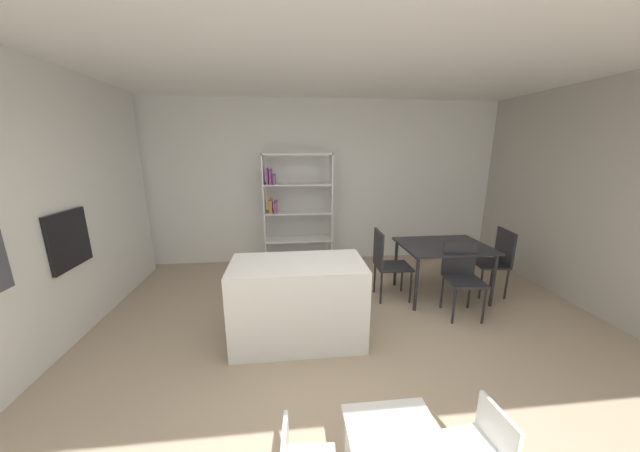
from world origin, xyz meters
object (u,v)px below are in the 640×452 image
(child_table, at_px, (395,447))
(dining_table, at_px, (443,250))
(open_bookshelf, at_px, (294,209))
(child_chair_right, at_px, (481,446))
(dining_chair_window_side, at_px, (497,256))
(dining_chair_island_side, at_px, (386,260))
(dining_chair_near, at_px, (462,272))
(kitchen_island, at_px, (298,302))
(built_in_oven, at_px, (69,239))

(child_table, distance_m, dining_table, 2.92)
(open_bookshelf, xyz_separation_m, dining_table, (2.00, -1.32, -0.35))
(child_chair_right, bearing_deg, dining_chair_window_side, 138.27)
(dining_table, bearing_deg, dining_chair_window_side, -0.99)
(dining_table, height_order, dining_chair_island_side, dining_chair_island_side)
(child_table, height_order, dining_chair_near, dining_chair_near)
(dining_table, distance_m, dining_chair_window_side, 0.80)
(child_table, xyz_separation_m, dining_chair_near, (1.55, 2.00, 0.16))
(kitchen_island, height_order, open_bookshelf, open_bookshelf)
(open_bookshelf, relative_size, dining_table, 1.68)
(open_bookshelf, distance_m, dining_chair_near, 2.73)
(built_in_oven, relative_size, child_table, 1.12)
(dining_chair_island_side, bearing_deg, dining_chair_near, -118.26)
(dining_table, xyz_separation_m, dining_chair_near, (0.01, -0.47, -0.14))
(dining_chair_window_side, relative_size, dining_chair_island_side, 0.97)
(child_table, relative_size, dining_chair_window_side, 0.57)
(dining_table, height_order, dining_chair_near, dining_chair_near)
(kitchen_island, bearing_deg, dining_chair_window_side, 16.11)
(child_table, relative_size, child_chair_right, 0.97)
(dining_chair_near, bearing_deg, kitchen_island, -163.41)
(dining_chair_near, bearing_deg, child_table, -121.26)
(open_bookshelf, height_order, child_table, open_bookshelf)
(child_chair_right, xyz_separation_m, dining_chair_island_side, (0.20, 2.46, 0.25))
(dining_chair_island_side, bearing_deg, built_in_oven, 99.33)
(dining_chair_island_side, bearing_deg, dining_chair_window_side, -88.97)
(dining_table, height_order, dining_chair_window_side, dining_chair_window_side)
(dining_table, bearing_deg, dining_chair_island_side, 179.79)
(built_in_oven, height_order, dining_table, built_in_oven)
(kitchen_island, bearing_deg, dining_chair_near, 10.09)
(child_chair_right, distance_m, dining_chair_window_side, 3.04)
(kitchen_island, height_order, child_chair_right, kitchen_island)
(kitchen_island, distance_m, open_bookshelf, 2.22)
(built_in_oven, relative_size, kitchen_island, 0.43)
(built_in_oven, distance_m, child_chair_right, 3.99)
(dining_chair_near, bearing_deg, open_bookshelf, 144.92)
(built_in_oven, relative_size, dining_chair_island_side, 0.62)
(open_bookshelf, bearing_deg, dining_table, -33.37)
(kitchen_island, relative_size, dining_table, 1.19)
(built_in_oven, bearing_deg, dining_chair_island_side, 7.71)
(dining_chair_window_side, height_order, dining_chair_island_side, dining_chair_island_side)
(built_in_oven, bearing_deg, dining_chair_near, 0.19)
(open_bookshelf, xyz_separation_m, dining_chair_island_side, (1.19, -1.31, -0.47))
(child_table, height_order, dining_table, dining_table)
(dining_chair_island_side, bearing_deg, dining_table, -88.59)
(dining_table, bearing_deg, child_chair_right, -112.14)
(kitchen_island, relative_size, dining_chair_near, 1.55)
(child_table, bearing_deg, dining_chair_near, 52.24)
(dining_chair_near, bearing_deg, child_chair_right, -110.40)
(open_bookshelf, height_order, child_chair_right, open_bookshelf)
(dining_chair_near, distance_m, dining_chair_window_side, 0.91)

